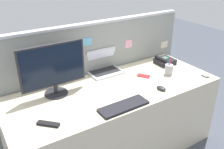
{
  "coord_description": "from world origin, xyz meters",
  "views": [
    {
      "loc": [
        -1.1,
        -1.68,
        1.87
      ],
      "look_at": [
        0.0,
        0.05,
        0.87
      ],
      "focal_mm": 39.57,
      "sensor_mm": 36.0,
      "label": 1
    }
  ],
  "objects_px": {
    "cell_phone_white_slab": "(189,75)",
    "keyboard_main": "(124,106)",
    "pen_cup": "(169,70)",
    "desktop_monitor": "(53,68)",
    "computer_mouse_left_hand": "(161,88)",
    "computer_mouse_right_hand": "(206,75)",
    "laptop": "(103,66)",
    "tv_remote": "(48,124)",
    "desk_phone": "(165,61)",
    "cell_phone_red_case": "(144,76)"
  },
  "relations": [
    {
      "from": "cell_phone_white_slab",
      "to": "pen_cup",
      "type": "bearing_deg",
      "value": 138.69
    },
    {
      "from": "desk_phone",
      "to": "pen_cup",
      "type": "distance_m",
      "value": 0.28
    },
    {
      "from": "cell_phone_white_slab",
      "to": "tv_remote",
      "type": "relative_size",
      "value": 0.77
    },
    {
      "from": "tv_remote",
      "to": "keyboard_main",
      "type": "bearing_deg",
      "value": -54.85
    },
    {
      "from": "cell_phone_white_slab",
      "to": "laptop",
      "type": "bearing_deg",
      "value": 137.8
    },
    {
      "from": "keyboard_main",
      "to": "tv_remote",
      "type": "distance_m",
      "value": 0.6
    },
    {
      "from": "desk_phone",
      "to": "cell_phone_red_case",
      "type": "bearing_deg",
      "value": -163.12
    },
    {
      "from": "computer_mouse_right_hand",
      "to": "desktop_monitor",
      "type": "bearing_deg",
      "value": 156.72
    },
    {
      "from": "desktop_monitor",
      "to": "cell_phone_white_slab",
      "type": "distance_m",
      "value": 1.37
    },
    {
      "from": "pen_cup",
      "to": "tv_remote",
      "type": "distance_m",
      "value": 1.35
    },
    {
      "from": "computer_mouse_right_hand",
      "to": "computer_mouse_left_hand",
      "type": "distance_m",
      "value": 0.58
    },
    {
      "from": "laptop",
      "to": "desk_phone",
      "type": "relative_size",
      "value": 1.77
    },
    {
      "from": "tv_remote",
      "to": "desk_phone",
      "type": "bearing_deg",
      "value": -30.74
    },
    {
      "from": "computer_mouse_right_hand",
      "to": "laptop",
      "type": "bearing_deg",
      "value": 137.15
    },
    {
      "from": "cell_phone_white_slab",
      "to": "keyboard_main",
      "type": "bearing_deg",
      "value": -175.94
    },
    {
      "from": "cell_phone_red_case",
      "to": "computer_mouse_right_hand",
      "type": "bearing_deg",
      "value": -65.45
    },
    {
      "from": "desktop_monitor",
      "to": "keyboard_main",
      "type": "height_order",
      "value": "desktop_monitor"
    },
    {
      "from": "computer_mouse_right_hand",
      "to": "pen_cup",
      "type": "bearing_deg",
      "value": 136.87
    },
    {
      "from": "desk_phone",
      "to": "keyboard_main",
      "type": "height_order",
      "value": "desk_phone"
    },
    {
      "from": "desktop_monitor",
      "to": "laptop",
      "type": "height_order",
      "value": "desktop_monitor"
    },
    {
      "from": "keyboard_main",
      "to": "cell_phone_white_slab",
      "type": "relative_size",
      "value": 3.27
    },
    {
      "from": "cell_phone_white_slab",
      "to": "cell_phone_red_case",
      "type": "xyz_separation_m",
      "value": [
        -0.41,
        0.23,
        0.0
      ]
    },
    {
      "from": "keyboard_main",
      "to": "computer_mouse_left_hand",
      "type": "xyz_separation_m",
      "value": [
        0.46,
        0.06,
        0.01
      ]
    },
    {
      "from": "computer_mouse_right_hand",
      "to": "pen_cup",
      "type": "height_order",
      "value": "pen_cup"
    },
    {
      "from": "laptop",
      "to": "desk_phone",
      "type": "xyz_separation_m",
      "value": [
        0.69,
        -0.19,
        -0.03
      ]
    },
    {
      "from": "desktop_monitor",
      "to": "computer_mouse_left_hand",
      "type": "xyz_separation_m",
      "value": [
        0.84,
        -0.45,
        -0.24
      ]
    },
    {
      "from": "keyboard_main",
      "to": "desktop_monitor",
      "type": "bearing_deg",
      "value": 126.54
    },
    {
      "from": "desk_phone",
      "to": "cell_phone_red_case",
      "type": "xyz_separation_m",
      "value": [
        -0.4,
        -0.12,
        -0.03
      ]
    },
    {
      "from": "desktop_monitor",
      "to": "computer_mouse_left_hand",
      "type": "distance_m",
      "value": 0.98
    },
    {
      "from": "desktop_monitor",
      "to": "cell_phone_red_case",
      "type": "relative_size",
      "value": 4.38
    },
    {
      "from": "laptop",
      "to": "desktop_monitor",
      "type": "bearing_deg",
      "value": -163.88
    },
    {
      "from": "desktop_monitor",
      "to": "computer_mouse_left_hand",
      "type": "height_order",
      "value": "desktop_monitor"
    },
    {
      "from": "desk_phone",
      "to": "computer_mouse_left_hand",
      "type": "height_order",
      "value": "desk_phone"
    },
    {
      "from": "laptop",
      "to": "computer_mouse_right_hand",
      "type": "xyz_separation_m",
      "value": [
        0.83,
        -0.66,
        -0.04
      ]
    },
    {
      "from": "tv_remote",
      "to": "laptop",
      "type": "bearing_deg",
      "value": -9.43
    },
    {
      "from": "keyboard_main",
      "to": "pen_cup",
      "type": "height_order",
      "value": "pen_cup"
    },
    {
      "from": "laptop",
      "to": "cell_phone_white_slab",
      "type": "xyz_separation_m",
      "value": [
        0.7,
        -0.55,
        -0.06
      ]
    },
    {
      "from": "computer_mouse_left_hand",
      "to": "tv_remote",
      "type": "xyz_separation_m",
      "value": [
        -1.05,
        0.05,
        -0.01
      ]
    },
    {
      "from": "cell_phone_red_case",
      "to": "computer_mouse_left_hand",
      "type": "bearing_deg",
      "value": -130.47
    },
    {
      "from": "tv_remote",
      "to": "cell_phone_red_case",
      "type": "bearing_deg",
      "value": -31.73
    },
    {
      "from": "tv_remote",
      "to": "cell_phone_white_slab",
      "type": "bearing_deg",
      "value": -43.96
    },
    {
      "from": "computer_mouse_right_hand",
      "to": "cell_phone_red_case",
      "type": "xyz_separation_m",
      "value": [
        -0.53,
        0.34,
        -0.01
      ]
    },
    {
      "from": "cell_phone_red_case",
      "to": "cell_phone_white_slab",
      "type": "bearing_deg",
      "value": -62.51
    },
    {
      "from": "desktop_monitor",
      "to": "laptop",
      "type": "xyz_separation_m",
      "value": [
        0.59,
        0.17,
        -0.19
      ]
    },
    {
      "from": "pen_cup",
      "to": "tv_remote",
      "type": "bearing_deg",
      "value": -173.6
    },
    {
      "from": "desktop_monitor",
      "to": "tv_remote",
      "type": "xyz_separation_m",
      "value": [
        -0.21,
        -0.4,
        -0.24
      ]
    },
    {
      "from": "laptop",
      "to": "computer_mouse_left_hand",
      "type": "xyz_separation_m",
      "value": [
        0.25,
        -0.62,
        -0.04
      ]
    },
    {
      "from": "tv_remote",
      "to": "pen_cup",
      "type": "bearing_deg",
      "value": -38.54
    },
    {
      "from": "cell_phone_white_slab",
      "to": "computer_mouse_left_hand",
      "type": "bearing_deg",
      "value": -174.68
    },
    {
      "from": "desk_phone",
      "to": "computer_mouse_right_hand",
      "type": "height_order",
      "value": "desk_phone"
    }
  ]
}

